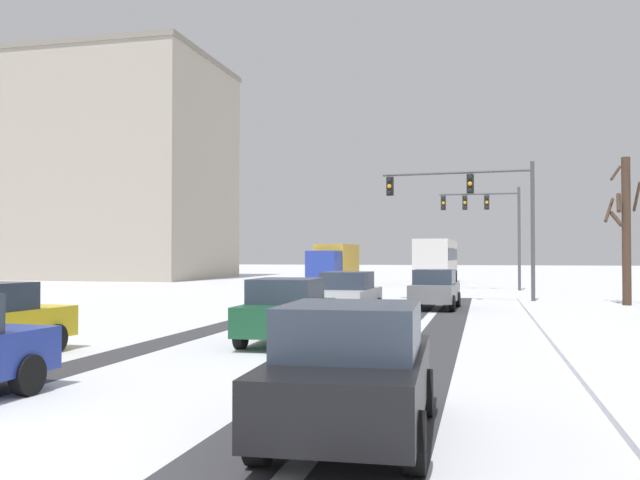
{
  "coord_description": "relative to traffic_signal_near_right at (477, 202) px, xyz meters",
  "views": [
    {
      "loc": [
        6.21,
        -6.15,
        2.2
      ],
      "look_at": [
        0.0,
        19.85,
        2.8
      ],
      "focal_mm": 38.35,
      "sensor_mm": 36.0,
      "label": 1
    }
  ],
  "objects": [
    {
      "name": "wheel_track_left_lane",
      "position": [
        -0.9,
        -12.35,
        -4.68
      ],
      "size": [
        1.16,
        31.19,
        0.01
      ],
      "primitive_type": "cube",
      "color": "#38383D",
      "rests_on": "ground"
    },
    {
      "name": "wheel_track_right_lane",
      "position": [
        -7.61,
        -12.35,
        -4.68
      ],
      "size": [
        1.08,
        31.19,
        0.01
      ],
      "primitive_type": "cube",
      "color": "#38383D",
      "rests_on": "ground"
    },
    {
      "name": "wheel_track_center",
      "position": [
        -2.41,
        -12.35,
        -4.68
      ],
      "size": [
        1.2,
        31.19,
        0.01
      ],
      "primitive_type": "cube",
      "color": "#38383D",
      "rests_on": "ground"
    },
    {
      "name": "sidewalk_kerb_right",
      "position": [
        3.86,
        -13.77,
        -4.63
      ],
      "size": [
        4.0,
        31.19,
        0.12
      ],
      "primitive_type": "cube",
      "color": "white",
      "rests_on": "ground"
    },
    {
      "name": "traffic_signal_near_right",
      "position": [
        0.0,
        0.0,
        0.0
      ],
      "size": [
        7.04,
        0.73,
        6.5
      ],
      "color": "#47474C",
      "rests_on": "ground"
    },
    {
      "name": "traffic_signal_far_right",
      "position": [
        0.49,
        11.76,
        0.07
      ],
      "size": [
        5.01,
        0.47,
        6.5
      ],
      "color": "#47474C",
      "rests_on": "ground"
    },
    {
      "name": "car_grey_lead",
      "position": [
        -1.69,
        -4.29,
        -3.87
      ],
      "size": [
        1.98,
        4.17,
        1.62
      ],
      "color": "slate",
      "rests_on": "ground"
    },
    {
      "name": "car_silver_second",
      "position": [
        -4.4,
        -8.97,
        -3.87
      ],
      "size": [
        1.93,
        4.15,
        1.62
      ],
      "color": "#B7BABF",
      "rests_on": "ground"
    },
    {
      "name": "car_dark_green_third",
      "position": [
        -4.55,
        -16.2,
        -3.87
      ],
      "size": [
        1.92,
        4.15,
        1.62
      ],
      "color": "#194C2D",
      "rests_on": "ground"
    },
    {
      "name": "car_black_sixth",
      "position": [
        -1.3,
        -24.57,
        -3.87
      ],
      "size": [
        1.97,
        4.17,
        1.62
      ],
      "color": "black",
      "rests_on": "ground"
    },
    {
      "name": "bus_oncoming",
      "position": [
        -3.27,
        21.33,
        -2.69
      ],
      "size": [
        2.86,
        11.06,
        3.38
      ],
      "color": "silver",
      "rests_on": "ground"
    },
    {
      "name": "box_truck_delivery",
      "position": [
        -10.49,
        16.77,
        -3.05
      ],
      "size": [
        2.57,
        7.5,
        3.02
      ],
      "color": "#233899",
      "rests_on": "ground"
    },
    {
      "name": "bare_tree_sidewalk_far",
      "position": [
        6.4,
        -0.25,
        -1.17
      ],
      "size": [
        1.97,
        1.93,
        6.54
      ],
      "color": "#423023",
      "rests_on": "ground"
    },
    {
      "name": "office_building_far_left_block",
      "position": [
        -34.91,
        26.5,
        5.71
      ],
      "size": [
        21.23,
        16.2,
        20.77
      ],
      "color": "#A89E8E",
      "rests_on": "ground"
    }
  ]
}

